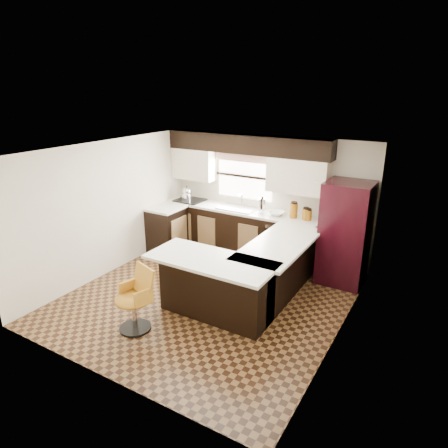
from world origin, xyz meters
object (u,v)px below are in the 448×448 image
Objects in this scene: peninsula_long at (275,271)px; peninsula_return at (216,288)px; refrigerator at (345,233)px; bar_chair at (133,300)px.

peninsula_long is 1.18× the size of peninsula_return.
peninsula_return is at bearing -118.30° from peninsula_long.
peninsula_return is at bearing -122.54° from refrigerator.
refrigerator is (1.32, 2.07, 0.44)m from peninsula_return.
bar_chair is at bearing -125.23° from refrigerator.
bar_chair is at bearing -124.77° from peninsula_long.
peninsula_return is 0.92× the size of refrigerator.
bar_chair is (-2.11, -2.99, -0.43)m from refrigerator.
peninsula_return is 1.79× the size of bar_chair.
peninsula_long is 1.43m from refrigerator.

